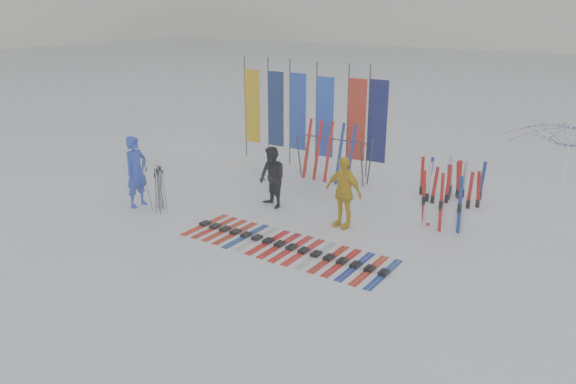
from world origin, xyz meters
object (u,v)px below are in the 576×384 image
Objects in this scene: person_blue at (136,172)px; person_yellow at (343,192)px; ski_row at (286,246)px; tent_canopy at (562,178)px; ski_rack at (334,153)px; person_black at (272,178)px.

person_yellow is at bearing -74.66° from person_blue.
person_blue is 5.05m from ski_row.
person_yellow is 0.59× the size of tent_canopy.
person_yellow is 0.36× the size of ski_row.
tent_canopy is 0.61× the size of ski_row.
ski_row is 2.50× the size of ski_rack.
person_black is at bearing -160.58° from tent_canopy.
tent_canopy reaches higher than person_black.
ski_row is at bearing -26.27° from person_black.
tent_canopy is 5.79m from ski_rack.
tent_canopy is (6.81, 2.40, 0.55)m from person_black.
person_black is at bearing -60.59° from person_blue.
person_blue is at bearing -156.16° from tent_canopy.
person_blue reaches higher than ski_row.
person_yellow is (5.43, 1.80, -0.08)m from person_blue.
ski_row is (4.96, -0.07, -0.95)m from person_blue.
person_black is at bearing 131.54° from ski_row.
tent_canopy reaches higher than person_yellow.
person_black is 7.25m from tent_canopy.
person_blue is 1.17× the size of person_black.
person_yellow is 5.24m from tent_canopy.
person_blue is at bearing -125.34° from person_black.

